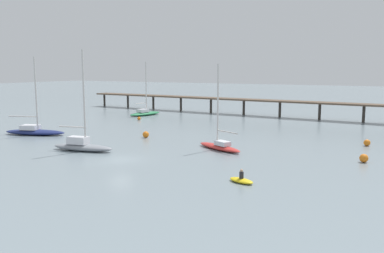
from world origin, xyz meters
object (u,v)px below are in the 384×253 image
at_px(mooring_buoy_near, 364,158).
at_px(sailboat_green, 145,112).
at_px(dinghy_yellow, 241,180).
at_px(mooring_buoy_outer, 139,118).
at_px(sailboat_red, 220,144).
at_px(sailboat_gray, 82,144).
at_px(mooring_buoy_inner, 367,143).
at_px(mooring_buoy_far, 146,135).
at_px(pier, 367,98).
at_px(sailboat_navy, 34,130).

bearing_deg(mooring_buoy_near, sailboat_green, 151.16).
xyz_separation_m(dinghy_yellow, mooring_buoy_outer, (-31.37, 29.51, 0.08)).
height_order(sailboat_green, sailboat_red, sailboat_green).
distance_m(sailboat_gray, sailboat_red, 15.65).
xyz_separation_m(sailboat_gray, sailboat_red, (13.51, 7.90, -0.10)).
bearing_deg(mooring_buoy_inner, dinghy_yellow, -108.56).
relative_size(dinghy_yellow, mooring_buoy_far, 2.87).
bearing_deg(sailboat_green, mooring_buoy_near, -28.84).
bearing_deg(dinghy_yellow, mooring_buoy_outer, 136.75).
bearing_deg(pier, mooring_buoy_outer, -156.80).
bearing_deg(pier, sailboat_red, -110.02).
bearing_deg(dinghy_yellow, sailboat_navy, 165.45).
distance_m(sailboat_navy, mooring_buoy_inner, 43.96).
distance_m(pier, mooring_buoy_near, 32.91).
height_order(sailboat_green, mooring_buoy_near, sailboat_green).
bearing_deg(mooring_buoy_outer, sailboat_red, -36.58).
distance_m(sailboat_gray, mooring_buoy_inner, 33.60).
height_order(dinghy_yellow, mooring_buoy_near, dinghy_yellow).
relative_size(sailboat_green, sailboat_gray, 0.93).
bearing_deg(mooring_buoy_outer, sailboat_green, 116.72).
xyz_separation_m(pier, mooring_buoy_outer, (-36.35, -15.58, -3.98)).
xyz_separation_m(dinghy_yellow, mooring_buoy_near, (8.01, 12.55, 0.21)).
distance_m(sailboat_red, mooring_buoy_inner, 17.98).
bearing_deg(sailboat_navy, sailboat_gray, -20.88).
distance_m(mooring_buoy_far, mooring_buoy_inner, 27.88).
height_order(dinghy_yellow, mooring_buoy_outer, dinghy_yellow).
relative_size(sailboat_red, dinghy_yellow, 3.90).
height_order(sailboat_green, dinghy_yellow, sailboat_green).
relative_size(mooring_buoy_far, mooring_buoy_inner, 1.09).
relative_size(sailboat_green, sailboat_red, 1.08).
distance_m(sailboat_navy, sailboat_gray, 14.81).
bearing_deg(sailboat_navy, mooring_buoy_near, 4.80).
height_order(sailboat_red, mooring_buoy_far, sailboat_red).
height_order(pier, sailboat_gray, sailboat_gray).
height_order(pier, mooring_buoy_far, pier).
bearing_deg(sailboat_navy, sailboat_red, 5.49).
bearing_deg(sailboat_red, mooring_buoy_near, 3.57).
xyz_separation_m(sailboat_red, dinghy_yellow, (7.22, -11.60, -0.41)).
bearing_deg(sailboat_green, sailboat_red, -41.71).
xyz_separation_m(sailboat_navy, mooring_buoy_far, (15.17, 5.39, -0.19)).
height_order(pier, mooring_buoy_inner, pier).
height_order(mooring_buoy_outer, mooring_buoy_far, mooring_buoy_far).
distance_m(sailboat_gray, mooring_buoy_outer, 27.93).
relative_size(sailboat_gray, sailboat_red, 1.16).
relative_size(dinghy_yellow, mooring_buoy_near, 2.92).
height_order(sailboat_red, mooring_buoy_near, sailboat_red).
height_order(sailboat_gray, dinghy_yellow, sailboat_gray).
xyz_separation_m(pier, mooring_buoy_near, (3.03, -32.55, -3.85)).
bearing_deg(mooring_buoy_outer, sailboat_gray, -67.61).
bearing_deg(sailboat_green, mooring_buoy_outer, -63.28).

